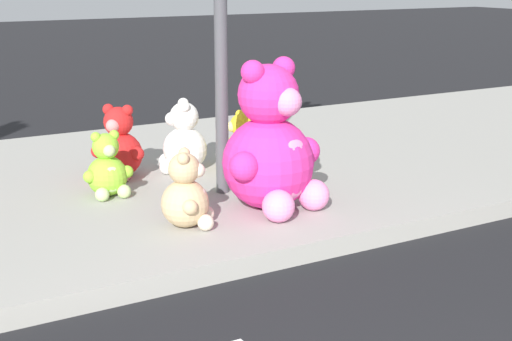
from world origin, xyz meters
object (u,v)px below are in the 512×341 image
Objects in this scene: plush_yellow at (240,145)px; plush_tan at (187,196)px; plush_pink_large at (271,150)px; plush_red at (119,148)px; plush_lime at (108,170)px; plush_white at (183,143)px.

plush_tan is (-1.13, -1.31, 0.02)m from plush_yellow.
plush_pink_large is 1.68m from plush_red.
plush_lime is 0.60m from plush_red.
plush_tan is at bearing -174.51° from plush_pink_large.
plush_yellow is at bearing 73.31° from plush_pink_large.
plush_lime is at bearing -153.50° from plush_white.
plush_pink_large is 1.75× the size of plush_white.
plush_white is at bearing 26.50° from plush_lime.
plush_white is (-0.16, 1.39, -0.21)m from plush_pink_large.
plush_lime is at bearing -168.74° from plush_yellow.
plush_pink_large is at bearing 5.49° from plush_tan.
plush_lime is 0.98m from plush_white.
plush_red is at bearing 62.06° from plush_lime.
plush_red is 1.15× the size of plush_tan.
plush_white is at bearing 96.68° from plush_pink_large.
plush_white is at bearing 67.70° from plush_tan.
plush_tan is (-0.60, -1.47, -0.04)m from plush_white.
plush_tan reaches higher than plush_yellow.
plush_yellow is at bearing -12.17° from plush_red.
plush_red reaches higher than plush_lime.
plush_lime is at bearing 105.17° from plush_tan.
plush_tan is at bearing -90.02° from plush_red.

